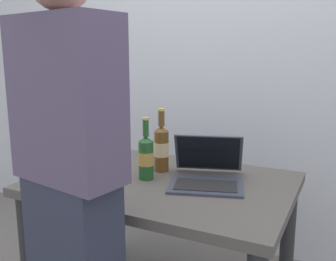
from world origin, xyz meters
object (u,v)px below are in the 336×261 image
object	(u,v)px
person_figure	(71,183)
beer_bottle_dark	(146,156)
beer_bottle_brown	(161,147)
laptop	(207,172)

from	to	relation	value
person_figure	beer_bottle_dark	bearing A→B (deg)	92.12
beer_bottle_brown	person_figure	size ratio (longest dim) A/B	0.20
beer_bottle_brown	person_figure	bearing A→B (deg)	-88.99
beer_bottle_dark	beer_bottle_brown	bearing A→B (deg)	86.73
beer_bottle_brown	person_figure	world-z (taller)	person_figure
beer_bottle_brown	beer_bottle_dark	size ratio (longest dim) A/B	1.08
laptop	person_figure	bearing A→B (deg)	-111.71
laptop	beer_bottle_brown	distance (m)	0.29
beer_bottle_brown	beer_bottle_dark	bearing A→B (deg)	-93.27
beer_bottle_brown	laptop	bearing A→B (deg)	-12.07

